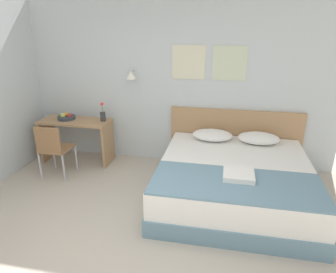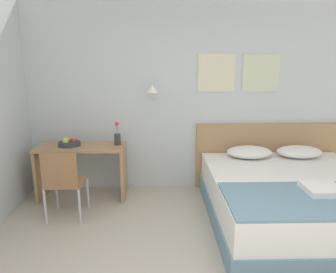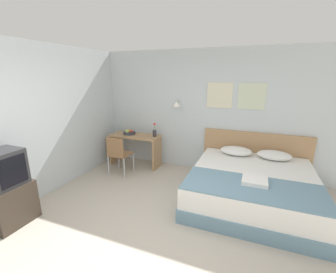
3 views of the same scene
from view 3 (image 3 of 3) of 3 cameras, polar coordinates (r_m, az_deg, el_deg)
The scene contains 14 objects.
ground_plane at distance 3.20m, azimuth -4.45°, elevation -25.84°, with size 24.00×24.00×0.00m, color #B2A899.
wall_back at distance 5.03m, azimuth 8.91°, elevation 6.25°, with size 5.45×0.31×2.65m.
bed at distance 4.15m, azimuth 20.43°, elevation -11.93°, with size 1.99×2.07×0.55m.
headboard at distance 5.05m, azimuth 21.05°, elevation -4.42°, with size 2.11×0.06×0.98m.
pillow_left at distance 4.74m, azimuth 16.92°, elevation -3.49°, with size 0.62×0.42×0.16m.
pillow_right at distance 4.75m, azimuth 25.35°, elevation -4.31°, with size 0.62×0.42×0.16m.
throw_blanket at distance 3.48m, azimuth 20.56°, elevation -12.00°, with size 1.93×0.83×0.02m.
folded_towel_near_foot at distance 3.60m, azimuth 21.16°, elevation -10.43°, with size 0.36×0.34×0.06m.
desk at distance 5.41m, azimuth -8.31°, elevation -1.92°, with size 1.18×0.50×0.74m.
desk_chair at distance 4.94m, azimuth -12.53°, elevation -3.97°, with size 0.43×0.43×0.85m.
fruit_bowl at distance 5.44m, azimuth -9.80°, elevation 0.98°, with size 0.29×0.29×0.12m.
flower_vase at distance 5.15m, azimuth -3.43°, elevation 1.14°, with size 0.09×0.09×0.32m.
tv_stand at distance 4.08m, azimuth -35.13°, elevation -13.94°, with size 0.44×0.59×0.60m.
television at distance 3.87m, azimuth -36.38°, elevation -6.60°, with size 0.43×0.46×0.52m.
Camera 3 is at (1.09, -2.15, 2.11)m, focal length 24.00 mm.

